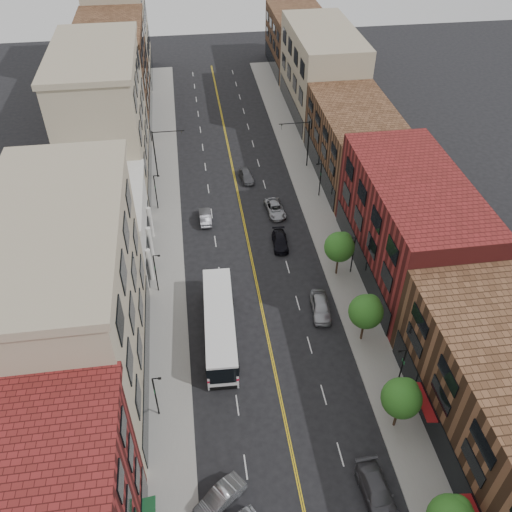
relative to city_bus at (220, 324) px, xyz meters
name	(u,v)px	position (x,y,z in m)	size (l,w,h in m)	color
ground	(298,484)	(4.78, -16.31, -1.99)	(220.00, 220.00, 0.00)	black
sidewalk_left	(166,230)	(-5.22, 18.69, -1.92)	(4.00, 110.00, 0.15)	gray
sidewalk_right	(320,217)	(14.78, 18.69, -1.92)	(4.00, 110.00, 0.15)	gray
bldg_l_tanoffice	(75,311)	(-12.22, -3.31, 7.01)	(10.00, 22.00, 18.00)	tan
bldg_l_white	(102,229)	(-12.22, 14.69, 2.01)	(10.00, 14.00, 8.00)	silver
bldg_l_far_a	(105,123)	(-12.22, 31.69, 7.01)	(10.00, 20.00, 18.00)	tan
bldg_l_far_b	(115,76)	(-12.22, 51.69, 5.51)	(10.00, 20.00, 15.00)	#543621
bldg_l_far_c	(118,25)	(-12.22, 69.69, 8.01)	(10.00, 16.00, 20.00)	tan
bldg_r_mid	(409,227)	(21.78, 7.69, 4.01)	(10.00, 22.00, 12.00)	maroon
bldg_r_far_a	(355,143)	(21.78, 28.69, 3.01)	(10.00, 20.00, 10.00)	#543621
bldg_r_far_b	(322,72)	(21.78, 49.69, 5.01)	(10.00, 22.00, 14.00)	tan
bldg_r_far_c	(297,41)	(21.78, 69.69, 3.51)	(10.00, 18.00, 11.00)	#543621
tree_r_1	(402,397)	(14.17, -12.24, 2.14)	(3.40, 3.40, 5.59)	black
tree_r_2	(367,310)	(14.17, -2.24, 2.14)	(3.40, 3.40, 5.59)	black
tree_r_3	(340,246)	(14.17, 7.76, 2.14)	(3.40, 3.40, 5.59)	black
lamp_l_1	(156,394)	(-6.17, -8.31, 0.98)	(0.81, 0.55, 5.05)	black
lamp_l_2	(156,271)	(-6.17, 7.69, 0.98)	(0.81, 0.55, 5.05)	black
lamp_l_3	(156,190)	(-6.17, 23.69, 0.98)	(0.81, 0.55, 5.05)	black
lamp_r_1	(402,366)	(15.73, -8.31, 0.98)	(0.81, 0.55, 5.05)	black
lamp_r_2	(353,253)	(15.73, 7.69, 0.98)	(0.81, 0.55, 5.05)	black
lamp_r_3	(320,178)	(15.73, 23.69, 0.98)	(0.81, 0.55, 5.05)	black
signal_mast_left	(159,148)	(-5.49, 31.69, 2.65)	(4.49, 0.18, 7.20)	black
signal_mast_right	(304,139)	(15.05, 31.69, 2.65)	(4.49, 0.18, 7.20)	black
city_bus	(220,324)	(0.00, 0.00, 0.00)	(3.65, 13.43, 3.42)	white
car_angle_b	(220,498)	(-1.55, -16.93, -1.26)	(1.55, 4.44, 1.46)	#A9ACB1
car_parked_mid	(377,493)	(10.58, -18.26, -1.21)	(2.19, 5.39, 1.56)	#47464B
car_parked_far	(321,307)	(10.88, 2.00, -1.16)	(1.95, 4.86, 1.65)	#9B9CA2
car_lane_behind	(205,217)	(-0.14, 20.05, -1.31)	(1.45, 4.15, 1.37)	#545459
car_lane_a	(280,241)	(8.58, 13.77, -1.35)	(1.80, 4.42, 1.28)	black
car_lane_b	(275,209)	(9.13, 20.62, -1.32)	(2.22, 4.80, 1.34)	#96979D
car_lane_c	(246,176)	(6.39, 29.21, -1.30)	(1.64, 4.08, 1.39)	#4C4D52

